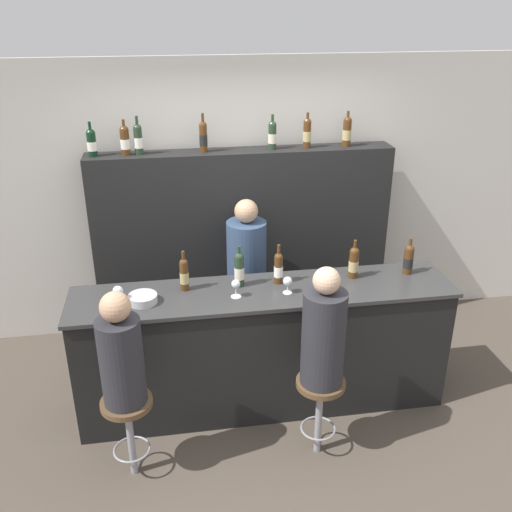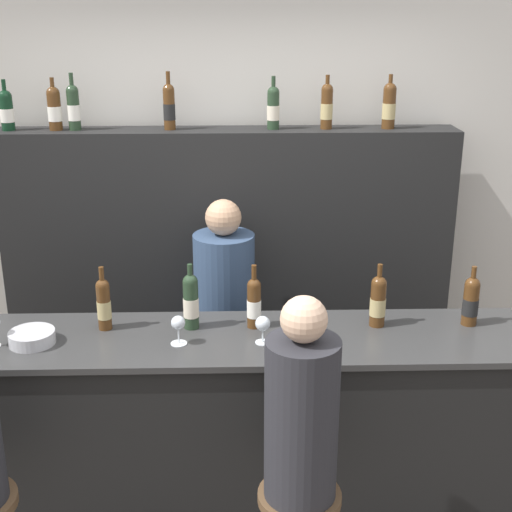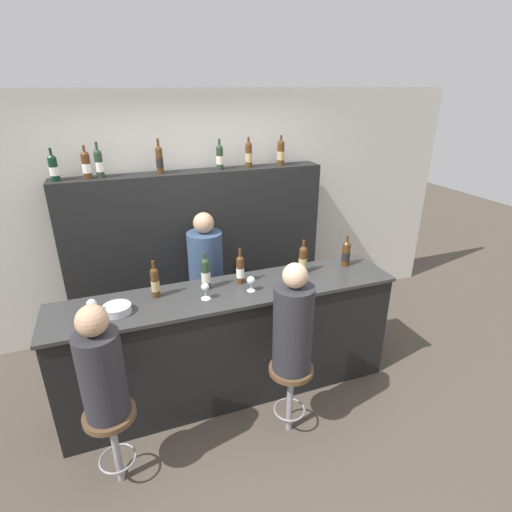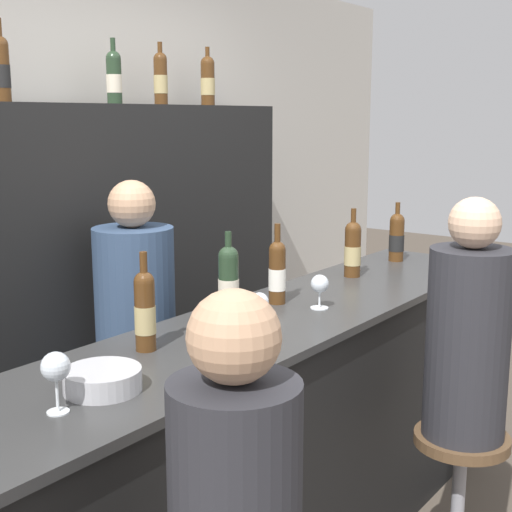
% 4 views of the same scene
% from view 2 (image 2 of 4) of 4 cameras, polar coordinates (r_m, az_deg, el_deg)
% --- Properties ---
extents(wall_back, '(6.40, 0.05, 2.60)m').
position_cam_2_polar(wall_back, '(4.57, -2.21, 4.07)').
color(wall_back, beige).
rests_on(wall_back, ground_plane).
extents(bar_counter, '(2.90, 0.59, 1.04)m').
position_cam_2_polar(bar_counter, '(3.62, -2.21, -13.90)').
color(bar_counter, black).
rests_on(bar_counter, ground_plane).
extents(back_bar_cabinet, '(2.72, 0.28, 1.82)m').
position_cam_2_polar(back_bar_cabinet, '(4.48, -2.16, -1.49)').
color(back_bar_cabinet, black).
rests_on(back_bar_cabinet, ground_plane).
extents(wine_bottle_counter_0, '(0.07, 0.07, 0.32)m').
position_cam_2_polar(wine_bottle_counter_0, '(3.47, -12.09, -3.73)').
color(wine_bottle_counter_0, '#4C2D14').
rests_on(wine_bottle_counter_0, bar_counter).
extents(wine_bottle_counter_1, '(0.08, 0.08, 0.33)m').
position_cam_2_polar(wine_bottle_counter_1, '(3.41, -5.24, -3.59)').
color(wine_bottle_counter_1, '#233823').
rests_on(wine_bottle_counter_1, bar_counter).
extents(wine_bottle_counter_2, '(0.07, 0.07, 0.32)m').
position_cam_2_polar(wine_bottle_counter_2, '(3.41, -0.16, -3.72)').
color(wine_bottle_counter_2, '#4C2D14').
rests_on(wine_bottle_counter_2, bar_counter).
extents(wine_bottle_counter_3, '(0.08, 0.08, 0.32)m').
position_cam_2_polar(wine_bottle_counter_3, '(3.47, 9.74, -3.53)').
color(wine_bottle_counter_3, '#4C2D14').
rests_on(wine_bottle_counter_3, bar_counter).
extents(wine_bottle_counter_4, '(0.08, 0.08, 0.30)m').
position_cam_2_polar(wine_bottle_counter_4, '(3.59, 16.81, -3.43)').
color(wine_bottle_counter_4, '#4C2D14').
rests_on(wine_bottle_counter_4, bar_counter).
extents(wine_bottle_backbar_0, '(0.08, 0.08, 0.29)m').
position_cam_2_polar(wine_bottle_backbar_0, '(4.42, -19.33, 10.98)').
color(wine_bottle_backbar_0, black).
rests_on(wine_bottle_backbar_0, back_bar_cabinet).
extents(wine_bottle_backbar_1, '(0.08, 0.08, 0.30)m').
position_cam_2_polar(wine_bottle_backbar_1, '(4.35, -15.83, 11.32)').
color(wine_bottle_backbar_1, '#4C2D14').
rests_on(wine_bottle_backbar_1, back_bar_cabinet).
extents(wine_bottle_backbar_2, '(0.07, 0.07, 0.32)m').
position_cam_2_polar(wine_bottle_backbar_2, '(4.32, -14.40, 11.48)').
color(wine_bottle_backbar_2, '#233823').
rests_on(wine_bottle_backbar_2, back_bar_cabinet).
extents(wine_bottle_backbar_3, '(0.07, 0.07, 0.33)m').
position_cam_2_polar(wine_bottle_backbar_3, '(4.23, -6.96, 11.82)').
color(wine_bottle_backbar_3, '#4C2D14').
rests_on(wine_bottle_backbar_3, back_bar_cabinet).
extents(wine_bottle_backbar_4, '(0.07, 0.07, 0.30)m').
position_cam_2_polar(wine_bottle_backbar_4, '(4.22, 1.39, 11.81)').
color(wine_bottle_backbar_4, '#233823').
rests_on(wine_bottle_backbar_4, back_bar_cabinet).
extents(wine_bottle_backbar_5, '(0.07, 0.07, 0.31)m').
position_cam_2_polar(wine_bottle_backbar_5, '(4.25, 5.68, 11.87)').
color(wine_bottle_backbar_5, '#4C2D14').
rests_on(wine_bottle_backbar_5, back_bar_cabinet).
extents(wine_bottle_backbar_6, '(0.08, 0.08, 0.31)m').
position_cam_2_polar(wine_bottle_backbar_6, '(4.31, 10.60, 11.76)').
color(wine_bottle_backbar_6, '#4C2D14').
rests_on(wine_bottle_backbar_6, back_bar_cabinet).
extents(wine_glass_1, '(0.08, 0.08, 0.14)m').
position_cam_2_polar(wine_glass_1, '(3.27, -6.25, -5.46)').
color(wine_glass_1, silver).
rests_on(wine_glass_1, bar_counter).
extents(wine_glass_2, '(0.07, 0.07, 0.13)m').
position_cam_2_polar(wine_glass_2, '(3.27, 0.54, -5.51)').
color(wine_glass_2, silver).
rests_on(wine_glass_2, bar_counter).
extents(metal_bowl, '(0.21, 0.21, 0.06)m').
position_cam_2_polar(metal_bowl, '(3.44, -17.48, -6.24)').
color(metal_bowl, '#B7B7BC').
rests_on(metal_bowl, bar_counter).
extents(guest_seated_right, '(0.29, 0.29, 0.87)m').
position_cam_2_polar(guest_seated_right, '(2.86, 3.67, -12.30)').
color(guest_seated_right, '#28282D').
rests_on(guest_seated_right, bar_stool_right).
extents(bartender, '(0.35, 0.35, 1.51)m').
position_cam_2_polar(bartender, '(4.20, -2.49, -6.31)').
color(bartender, '#334766').
rests_on(bartender, ground_plane).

